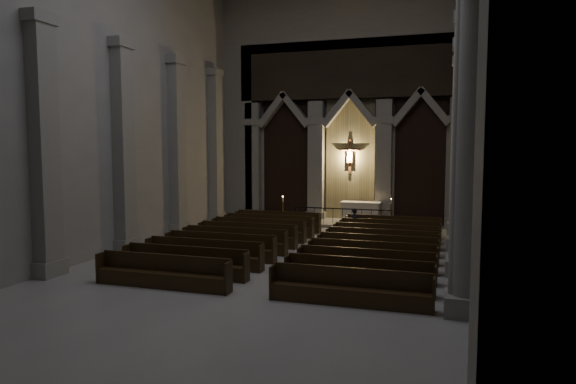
% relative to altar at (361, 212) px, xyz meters
% --- Properties ---
extents(room, '(24.00, 24.10, 12.00)m').
position_rel_altar_xyz_m(room, '(-0.75, -10.83, 6.93)').
color(room, '#A4A19B').
rests_on(room, ground).
extents(sanctuary_wall, '(14.00, 0.77, 12.00)m').
position_rel_altar_xyz_m(sanctuary_wall, '(-0.75, 0.71, 5.95)').
color(sanctuary_wall, gray).
rests_on(sanctuary_wall, ground).
extents(right_arcade, '(1.00, 24.00, 12.00)m').
position_rel_altar_xyz_m(right_arcade, '(4.75, -9.50, 7.16)').
color(right_arcade, gray).
rests_on(right_arcade, ground).
extents(left_pilasters, '(0.60, 13.00, 8.03)m').
position_rel_altar_xyz_m(left_pilasters, '(-7.50, -7.33, 3.24)').
color(left_pilasters, gray).
rests_on(left_pilasters, ground).
extents(sanctuary_step, '(8.50, 2.60, 0.15)m').
position_rel_altar_xyz_m(sanctuary_step, '(-0.75, -0.23, -0.59)').
color(sanctuary_step, gray).
rests_on(sanctuary_step, ground).
extents(altar, '(2.03, 0.81, 1.03)m').
position_rel_altar_xyz_m(altar, '(0.00, 0.00, 0.00)').
color(altar, beige).
rests_on(altar, sanctuary_step).
extents(altar_rail, '(4.91, 0.09, 0.96)m').
position_rel_altar_xyz_m(altar_rail, '(-0.75, -1.01, -0.03)').
color(altar_rail, black).
rests_on(altar_rail, ground).
extents(candle_stand_left, '(0.26, 0.26, 1.55)m').
position_rel_altar_xyz_m(candle_stand_left, '(-3.59, -1.87, -0.25)').
color(candle_stand_left, olive).
rests_on(candle_stand_left, ground).
extents(candle_stand_right, '(0.26, 0.26, 1.52)m').
position_rel_altar_xyz_m(candle_stand_right, '(1.65, -1.05, -0.25)').
color(candle_stand_right, olive).
rests_on(candle_stand_right, ground).
extents(pews, '(9.58, 10.72, 0.93)m').
position_rel_altar_xyz_m(pews, '(-0.75, -8.26, -0.37)').
color(pews, black).
rests_on(pews, ground).
extents(worshipper, '(0.53, 0.41, 1.31)m').
position_rel_altar_xyz_m(worshipper, '(0.37, -3.88, -0.02)').
color(worshipper, black).
rests_on(worshipper, ground).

